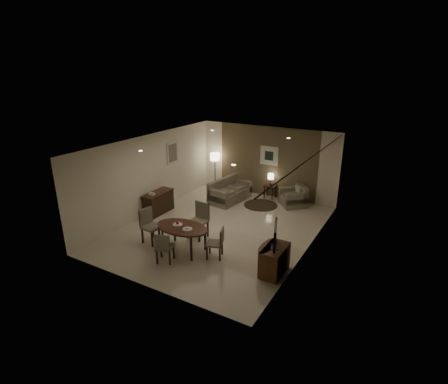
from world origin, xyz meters
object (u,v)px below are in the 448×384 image
Objects in this scene: chair_far at (198,221)px; console_desk at (158,203)px; chair_near at (165,247)px; side_table at (270,192)px; tv_cabinet at (275,260)px; chair_right at (215,243)px; dining_table at (182,239)px; armchair at (293,196)px; floor_lamp at (215,171)px; chair_left at (152,226)px; sofa at (230,190)px.

console_desk is at bearing 161.76° from chair_far.
side_table is (0.55, 5.65, -0.17)m from chair_near.
chair_near is at bearing -161.22° from tv_cabinet.
console_desk is 3.61m from chair_right.
dining_table is 1.80× the size of chair_right.
armchair is at bearing 70.58° from chair_far.
floor_lamp is at bearing 117.78° from chair_far.
floor_lamp reaches higher than chair_right.
tv_cabinet is 1.06× the size of chair_right.
tv_cabinet is at bearing -66.03° from side_table.
tv_cabinet is 0.85× the size of chair_far.
chair_far is 1.05× the size of chair_left.
armchair is (3.80, 2.95, 0.01)m from console_desk.
chair_right is (-1.65, -0.10, 0.07)m from tv_cabinet.
floor_lamp is (-1.86, 5.56, 0.32)m from chair_near.
sofa is 2.00× the size of armchair.
dining_table is 0.70m from chair_near.
chair_near is at bearing -71.51° from floor_lamp.
dining_table is 2.92× the size of side_table.
dining_table is at bearing -114.84° from chair_near.
console_desk reaches higher than dining_table.
tv_cabinet is 0.59× the size of dining_table.
armchair is (2.23, 0.70, -0.02)m from sofa.
side_table is (2.78, 3.25, -0.11)m from console_desk.
chair_far reaches higher than tv_cabinet.
sofa is (-3.32, 3.74, 0.05)m from tv_cabinet.
chair_far reaches higher than console_desk.
chair_near is 5.68m from side_table.
chair_near is 0.50× the size of sofa.
chair_near is at bearing -86.08° from chair_far.
chair_right is 4.86m from side_table.
dining_table is 1.52× the size of chair_left.
chair_far is (-2.68, 0.63, 0.18)m from tv_cabinet.
floor_lamp is at bearing -92.58° from chair_near.
chair_far is at bearing -65.42° from floor_lamp.
chair_near is 5.87m from floor_lamp.
floor_lamp reaches higher than chair_near.
chair_far is at bearing -64.08° from armchair.
tv_cabinet is 1.05× the size of armchair.
floor_lamp reaches higher than console_desk.
chair_right is 0.57× the size of floor_lamp.
chair_left reaches higher than tv_cabinet.
console_desk is 1.40× the size of armchair.
console_desk is 5.11m from tv_cabinet.
armchair is at bearing 153.04° from chair_right.
floor_lamp is (-3.43, 0.21, 0.37)m from armchair.
chair_left is at bearing -54.72° from console_desk.
chair_right is 0.50× the size of sofa.
tv_cabinet reaches higher than side_table.
side_table is at bearing -116.63° from chair_near.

